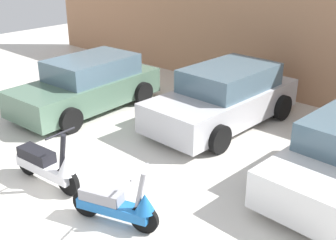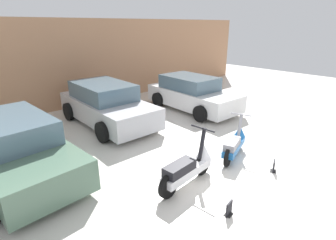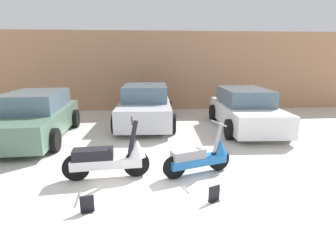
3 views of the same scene
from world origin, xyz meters
name	(u,v)px [view 2 (image 2 of 3)]	position (x,y,z in m)	size (l,w,h in m)	color
ground_plane	(248,182)	(0.00, 0.00, 0.00)	(28.00, 28.00, 0.00)	silver
wall_back	(78,64)	(0.00, 7.60, 1.66)	(19.60, 0.12, 3.32)	tan
scooter_front_left	(189,166)	(-0.95, 0.83, 0.40)	(1.60, 0.58, 1.12)	black
scooter_front_right	(235,143)	(0.76, 0.88, 0.35)	(1.38, 0.70, 1.00)	black
car_rear_left	(16,149)	(-3.39, 3.58, 0.62)	(1.99, 3.87, 1.29)	#51705B
car_rear_center	(107,105)	(-0.32, 5.08, 0.63)	(1.98, 3.94, 1.32)	#B7B7BC
car_rear_right	(192,94)	(2.87, 4.21, 0.60)	(1.92, 3.77, 1.26)	white
placard_near_left_scooter	(229,209)	(-1.15, -0.30, 0.11)	(0.20, 0.14, 0.26)	black
placard_near_right_scooter	(274,167)	(0.78, -0.15, 0.11)	(0.20, 0.18, 0.26)	black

